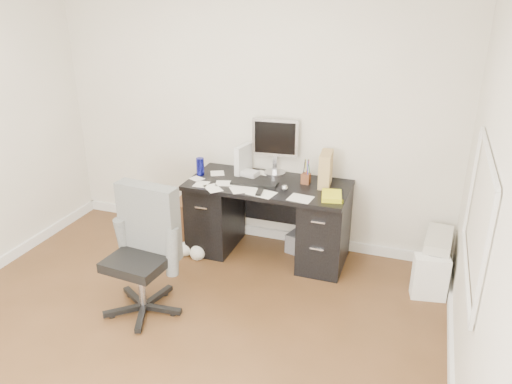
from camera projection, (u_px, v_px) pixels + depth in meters
ground at (157, 356)px, 3.57m from camera, size 4.00×4.00×0.00m
room_shell at (142, 131)px, 2.95m from camera, size 4.02×4.02×2.71m
desk at (268, 217)px, 4.77m from camera, size 1.50×0.70×0.75m
loose_papers at (246, 182)px, 4.65m from camera, size 1.10×0.60×0.00m
lcd_monitor at (275, 146)px, 4.75m from camera, size 0.47×0.30×0.56m
keyboard at (254, 183)px, 4.60m from camera, size 0.44×0.18×0.02m
computer_mouse at (285, 188)px, 4.44m from camera, size 0.07×0.07×0.06m
travel_mug at (200, 167)px, 4.80m from camera, size 0.08×0.08×0.17m
white_binder at (243, 159)px, 4.83m from camera, size 0.16×0.26×0.28m
magazine_file at (326, 169)px, 4.52m from camera, size 0.16×0.28×0.31m
pen_cup at (306, 172)px, 4.58m from camera, size 0.10×0.10×0.23m
yellow_book at (332, 196)px, 4.30m from camera, size 0.22×0.26×0.04m
paper_remote at (261, 192)px, 4.40m from camera, size 0.28×0.24×0.02m
office_chair at (138, 254)px, 3.87m from camera, size 0.64×0.64×1.04m
pc_tower at (436, 259)px, 4.36m from camera, size 0.24×0.49×0.47m
shopping_bag at (430, 277)px, 4.17m from camera, size 0.31×0.25×0.39m
wicker_basket at (201, 219)px, 5.13m from camera, size 0.48×0.48×0.45m
desk_printer at (306, 243)px, 4.92m from camera, size 0.39×0.35×0.19m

